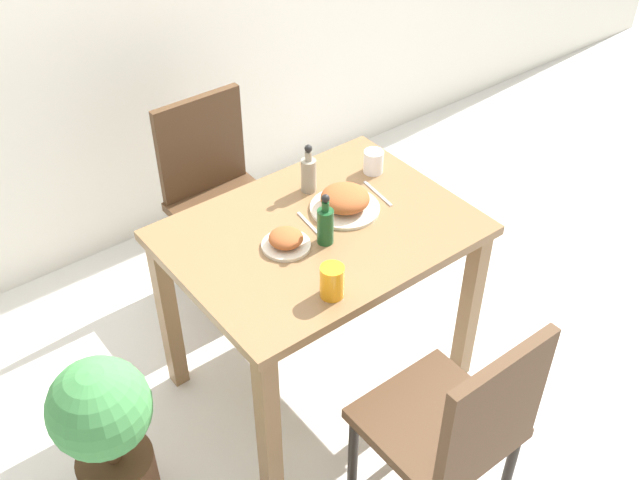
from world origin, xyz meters
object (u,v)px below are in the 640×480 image
at_px(food_plate, 345,201).
at_px(potted_plant_left, 107,433).
at_px(juice_glass, 332,281).
at_px(side_plate, 286,240).
at_px(sauce_bottle, 325,224).
at_px(drink_cup, 373,162).
at_px(condiment_bottle, 309,173).
at_px(chair_near, 457,425).
at_px(chair_far, 218,190).

xyz_separation_m(food_plate, potted_plant_left, (-1.02, -0.07, -0.41)).
bearing_deg(juice_glass, side_plate, 84.84).
xyz_separation_m(side_plate, sauce_bottle, (0.12, -0.06, 0.05)).
bearing_deg(food_plate, drink_cup, 27.13).
relative_size(food_plate, condiment_bottle, 1.29).
relative_size(chair_near, side_plate, 5.37).
xyz_separation_m(food_plate, juice_glass, (-0.31, -0.32, 0.02)).
bearing_deg(chair_far, side_plate, -102.81).
bearing_deg(condiment_bottle, side_plate, -140.09).
height_order(food_plate, side_plate, food_plate).
relative_size(drink_cup, juice_glass, 0.80).
bearing_deg(sauce_bottle, chair_far, 86.39).
relative_size(drink_cup, potted_plant_left, 0.13).
height_order(drink_cup, condiment_bottle, condiment_bottle).
bearing_deg(side_plate, drink_cup, 17.28).
relative_size(chair_near, condiment_bottle, 4.59).
xyz_separation_m(chair_near, potted_plant_left, (-0.82, 0.71, -0.11)).
bearing_deg(juice_glass, drink_cup, 38.73).
height_order(drink_cup, juice_glass, juice_glass).
distance_m(chair_near, potted_plant_left, 1.09).
bearing_deg(chair_near, side_plate, -82.96).
distance_m(side_plate, juice_glass, 0.28).
height_order(chair_near, chair_far, same).
distance_m(food_plate, potted_plant_left, 1.10).
bearing_deg(drink_cup, chair_far, 121.06).
relative_size(food_plate, potted_plant_left, 0.37).
height_order(sauce_bottle, condiment_bottle, same).
height_order(chair_near, side_plate, chair_near).
distance_m(drink_cup, potted_plant_left, 1.33).
bearing_deg(sauce_bottle, drink_cup, 28.77).
bearing_deg(side_plate, sauce_bottle, -26.31).
xyz_separation_m(chair_far, juice_glass, (-0.19, -1.02, 0.31)).
height_order(chair_near, food_plate, chair_near).
distance_m(juice_glass, potted_plant_left, 0.86).
height_order(food_plate, juice_glass, juice_glass).
distance_m(chair_near, food_plate, 0.86).
distance_m(chair_near, side_plate, 0.80).
bearing_deg(chair_near, potted_plant_left, -40.63).
bearing_deg(food_plate, chair_far, 99.29).
bearing_deg(chair_far, drink_cup, -58.94).
distance_m(chair_near, sauce_bottle, 0.76).
bearing_deg(sauce_bottle, juice_glass, -123.53).
height_order(chair_near, condiment_bottle, condiment_bottle).
bearing_deg(juice_glass, condiment_bottle, 60.19).
xyz_separation_m(chair_far, food_plate, (0.12, -0.70, 0.30)).
xyz_separation_m(chair_far, side_plate, (-0.17, -0.75, 0.28)).
bearing_deg(juice_glass, potted_plant_left, 161.01).
distance_m(chair_far, drink_cup, 0.74).
relative_size(chair_far, juice_glass, 7.99).
height_order(side_plate, potted_plant_left, side_plate).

